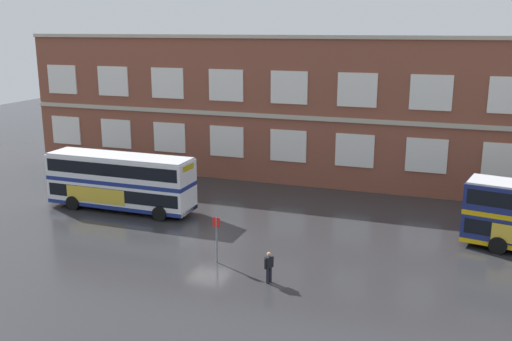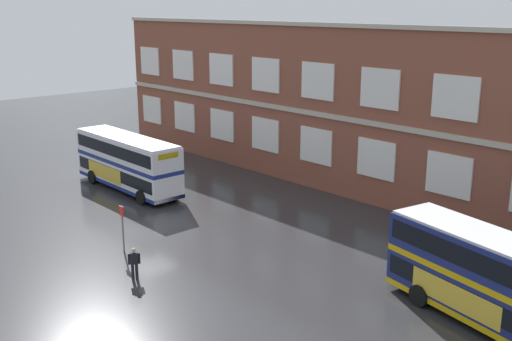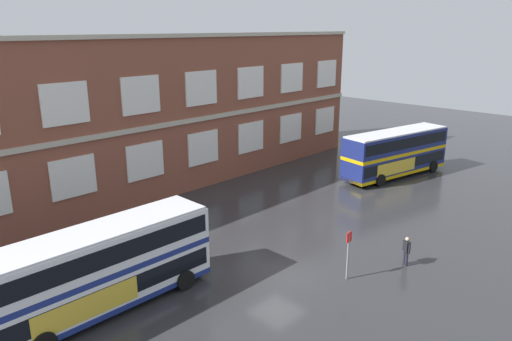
{
  "view_description": "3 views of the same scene",
  "coord_description": "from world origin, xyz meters",
  "px_view_note": "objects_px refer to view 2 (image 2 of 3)",
  "views": [
    {
      "loc": [
        14.17,
        -30.82,
        12.96
      ],
      "look_at": [
        2.02,
        3.31,
        3.86
      ],
      "focal_mm": 40.19,
      "sensor_mm": 36.0,
      "label": 1
    },
    {
      "loc": [
        31.02,
        -19.54,
        13.59
      ],
      "look_at": [
        4.34,
        4.87,
        3.77
      ],
      "focal_mm": 43.06,
      "sensor_mm": 36.0,
      "label": 2
    },
    {
      "loc": [
        -17.81,
        -15.56,
        12.86
      ],
      "look_at": [
        4.45,
        5.9,
        3.59
      ],
      "focal_mm": 33.88,
      "sensor_mm": 36.0,
      "label": 3
    }
  ],
  "objects_px": {
    "double_decker_near": "(128,162)",
    "bus_stand_flag": "(123,224)",
    "double_decker_middle": "(501,284)",
    "waiting_passenger": "(134,262)"
  },
  "relations": [
    {
      "from": "double_decker_near",
      "to": "bus_stand_flag",
      "type": "xyz_separation_m",
      "value": [
        10.42,
        -6.63,
        -0.51
      ]
    },
    {
      "from": "waiting_passenger",
      "to": "bus_stand_flag",
      "type": "distance_m",
      "value": 3.94
    },
    {
      "from": "double_decker_middle",
      "to": "waiting_passenger",
      "type": "height_order",
      "value": "double_decker_middle"
    },
    {
      "from": "double_decker_middle",
      "to": "waiting_passenger",
      "type": "distance_m",
      "value": 17.38
    },
    {
      "from": "double_decker_near",
      "to": "bus_stand_flag",
      "type": "height_order",
      "value": "double_decker_near"
    },
    {
      "from": "double_decker_near",
      "to": "double_decker_middle",
      "type": "relative_size",
      "value": 0.98
    },
    {
      "from": "double_decker_near",
      "to": "double_decker_middle",
      "type": "xyz_separation_m",
      "value": [
        28.92,
        0.73,
        0.0
      ]
    },
    {
      "from": "double_decker_near",
      "to": "waiting_passenger",
      "type": "distance_m",
      "value": 16.23
    },
    {
      "from": "double_decker_near",
      "to": "bus_stand_flag",
      "type": "distance_m",
      "value": 12.36
    },
    {
      "from": "double_decker_middle",
      "to": "bus_stand_flag",
      "type": "relative_size",
      "value": 4.18
    }
  ]
}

